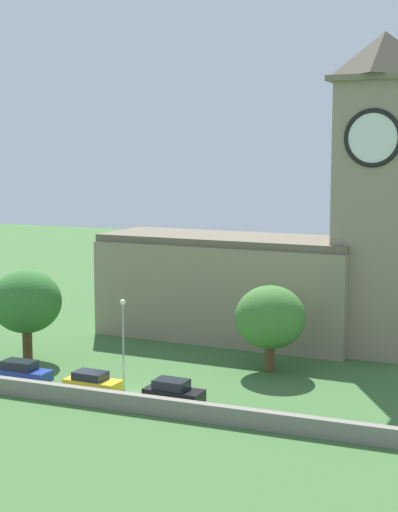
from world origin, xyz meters
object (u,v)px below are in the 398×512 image
(car_yellow, at_px, (92,382))
(tree_riverside_east, at_px, (26,302))
(church, at_px, (285,253))
(tree_riverside_west, at_px, (270,317))
(car_blue, at_px, (22,372))
(car_black, at_px, (173,392))
(streetlamp_west_mid, at_px, (123,330))

(car_yellow, xyz_separation_m, tree_riverside_east, (-10.19, 6.35, 4.36))
(church, relative_size, tree_riverside_west, 4.40)
(car_blue, relative_size, car_black, 1.07)
(car_blue, xyz_separation_m, car_yellow, (6.31, 0.10, -0.12))
(tree_riverside_east, bearing_deg, church, 38.81)
(church, bearing_deg, car_blue, -124.67)
(car_yellow, distance_m, streetlamp_west_mid, 4.59)
(church, bearing_deg, tree_riverside_west, -79.49)
(streetlamp_west_mid, distance_m, tree_riverside_west, 12.78)
(car_black, distance_m, tree_riverside_west, 12.42)
(church, bearing_deg, car_black, -94.51)
(car_blue, height_order, tree_riverside_west, tree_riverside_west)
(car_blue, xyz_separation_m, tree_riverside_east, (-3.88, 6.45, 4.24))
(church, distance_m, streetlamp_west_mid, 21.33)
(car_blue, bearing_deg, church, 55.33)
(tree_riverside_east, bearing_deg, car_blue, -58.97)
(car_yellow, distance_m, tree_riverside_west, 15.68)
(church, xyz_separation_m, car_black, (-1.72, -21.82, -7.71))
(church, distance_m, car_yellow, 24.43)
(streetlamp_west_mid, bearing_deg, tree_riverside_east, 158.61)
(car_yellow, bearing_deg, tree_riverside_west, 46.04)
(car_blue, distance_m, tree_riverside_east, 8.64)
(car_yellow, relative_size, streetlamp_west_mid, 0.63)
(car_black, bearing_deg, streetlamp_west_mid, 158.60)
(church, xyz_separation_m, car_yellow, (-8.62, -21.48, -7.82))
(car_blue, bearing_deg, tree_riverside_west, 33.23)
(car_blue, relative_size, streetlamp_west_mid, 0.66)
(car_yellow, height_order, car_black, car_black)
(streetlamp_west_mid, relative_size, tree_riverside_west, 0.98)
(streetlamp_west_mid, height_order, tree_riverside_east, tree_riverside_east)
(car_black, distance_m, streetlamp_west_mid, 6.63)
(car_yellow, bearing_deg, car_blue, -179.11)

